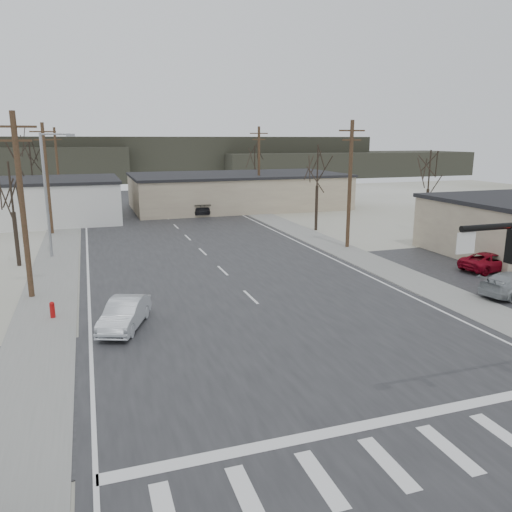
{
  "coord_description": "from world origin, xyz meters",
  "views": [
    {
      "loc": [
        -8.17,
        -17.06,
        8.59
      ],
      "look_at": [
        -0.02,
        7.03,
        2.6
      ],
      "focal_mm": 35.0,
      "sensor_mm": 36.0,
      "label": 1
    }
  ],
  "objects_px": {
    "car_far_a": "(198,208)",
    "car_far_b": "(145,198)",
    "fire_hydrant": "(52,310)",
    "sedan_crossing": "(125,314)",
    "car_parked_red": "(490,262)"
  },
  "relations": [
    {
      "from": "car_far_a",
      "to": "car_far_b",
      "type": "xyz_separation_m",
      "value": [
        -4.47,
        13.48,
        -0.1
      ]
    },
    {
      "from": "car_far_b",
      "to": "car_far_a",
      "type": "bearing_deg",
      "value": -55.11
    },
    {
      "from": "fire_hydrant",
      "to": "sedan_crossing",
      "type": "bearing_deg",
      "value": -37.57
    },
    {
      "from": "car_far_a",
      "to": "car_far_b",
      "type": "relative_size",
      "value": 1.36
    },
    {
      "from": "car_far_b",
      "to": "car_parked_red",
      "type": "relative_size",
      "value": 0.87
    },
    {
      "from": "fire_hydrant",
      "to": "car_far_b",
      "type": "distance_m",
      "value": 45.76
    },
    {
      "from": "sedan_crossing",
      "to": "fire_hydrant",
      "type": "bearing_deg",
      "value": 163.81
    },
    {
      "from": "fire_hydrant",
      "to": "sedan_crossing",
      "type": "xyz_separation_m",
      "value": [
        3.26,
        -2.51,
        0.28
      ]
    },
    {
      "from": "car_far_a",
      "to": "car_far_b",
      "type": "distance_m",
      "value": 14.2
    },
    {
      "from": "car_far_b",
      "to": "car_parked_red",
      "type": "distance_m",
      "value": 47.68
    },
    {
      "from": "car_far_a",
      "to": "car_parked_red",
      "type": "distance_m",
      "value": 33.51
    },
    {
      "from": "car_far_b",
      "to": "car_parked_red",
      "type": "xyz_separation_m",
      "value": [
        17.5,
        -44.35,
        -0.05
      ]
    },
    {
      "from": "car_far_a",
      "to": "car_parked_red",
      "type": "bearing_deg",
      "value": 112.7
    },
    {
      "from": "sedan_crossing",
      "to": "car_parked_red",
      "type": "bearing_deg",
      "value": 28.35
    },
    {
      "from": "car_far_b",
      "to": "fire_hydrant",
      "type": "bearing_deg",
      "value": -85.52
    }
  ]
}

